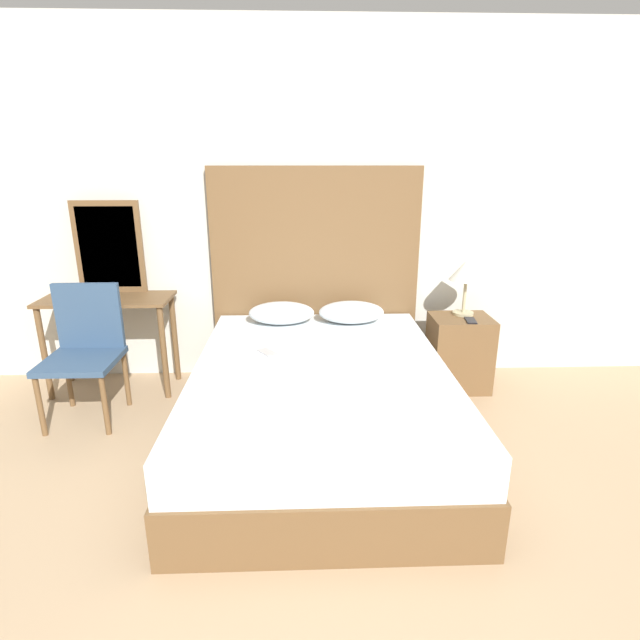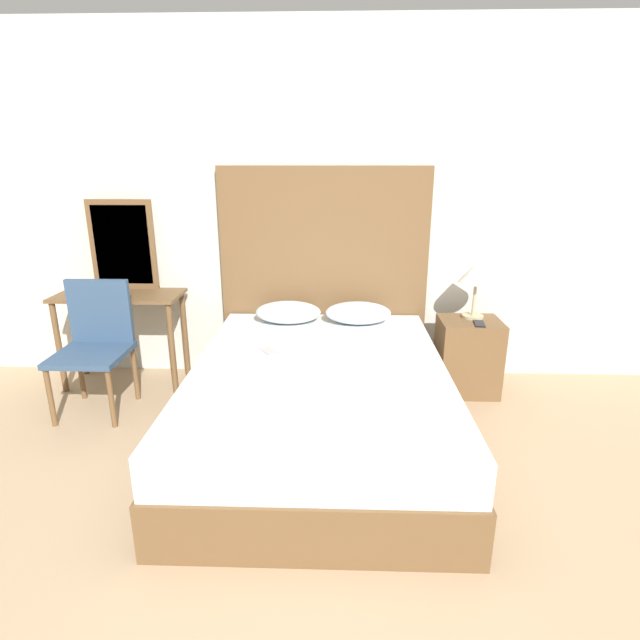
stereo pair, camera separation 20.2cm
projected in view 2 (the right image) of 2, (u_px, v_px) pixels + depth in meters
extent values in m
cube|color=silver|center=(327.00, 210.00, 3.88)|extent=(10.00, 0.06, 2.70)
cube|color=brown|center=(319.00, 420.00, 3.15)|extent=(1.55, 2.11, 0.30)
cube|color=silver|center=(319.00, 381.00, 3.07)|extent=(1.52, 2.07, 0.23)
cube|color=brown|center=(324.00, 276.00, 3.97)|extent=(1.63, 0.05, 1.68)
ellipsoid|color=silver|center=(288.00, 312.00, 3.81)|extent=(0.50, 0.34, 0.16)
ellipsoid|color=silver|center=(358.00, 313.00, 3.80)|extent=(0.50, 0.34, 0.16)
cube|color=#B7B7BC|center=(269.00, 351.00, 3.23)|extent=(0.14, 0.16, 0.01)
cube|color=brown|center=(468.00, 356.00, 3.81)|extent=(0.45, 0.37, 0.58)
cylinder|color=tan|center=(473.00, 316.00, 3.79)|extent=(0.16, 0.16, 0.02)
cylinder|color=tan|center=(474.00, 299.00, 3.74)|extent=(0.02, 0.02, 0.25)
cone|color=silver|center=(477.00, 272.00, 3.68)|extent=(0.26, 0.26, 0.16)
cube|color=black|center=(479.00, 324.00, 3.63)|extent=(0.09, 0.16, 0.01)
cube|color=brown|center=(119.00, 295.00, 3.82)|extent=(0.95, 0.41, 0.02)
cylinder|color=brown|center=(59.00, 348.00, 3.78)|extent=(0.04, 0.04, 0.72)
cylinder|color=brown|center=(172.00, 349.00, 3.76)|extent=(0.04, 0.04, 0.72)
cylinder|color=brown|center=(81.00, 333.00, 4.10)|extent=(0.04, 0.04, 0.72)
cylinder|color=brown|center=(185.00, 334.00, 4.07)|extent=(0.04, 0.04, 0.72)
cube|color=brown|center=(123.00, 245.00, 3.88)|extent=(0.51, 0.03, 0.69)
cube|color=#B2BCC6|center=(122.00, 245.00, 3.87)|extent=(0.43, 0.01, 0.61)
cube|color=#334C6B|center=(91.00, 355.00, 3.44)|extent=(0.47, 0.47, 0.04)
cube|color=#334C6B|center=(100.00, 311.00, 3.57)|extent=(0.45, 0.04, 0.46)
cylinder|color=brown|center=(50.00, 398.00, 3.32)|extent=(0.04, 0.04, 0.41)
cylinder|color=brown|center=(111.00, 399.00, 3.31)|extent=(0.04, 0.04, 0.41)
cylinder|color=brown|center=(81.00, 373.00, 3.71)|extent=(0.04, 0.04, 0.41)
cylinder|color=brown|center=(135.00, 373.00, 3.70)|extent=(0.04, 0.04, 0.41)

